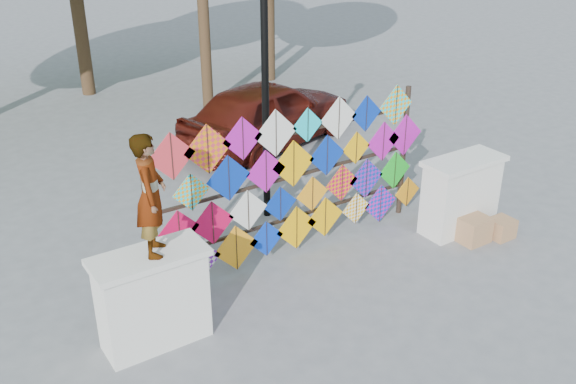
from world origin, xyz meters
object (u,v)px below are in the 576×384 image
object	(u,v)px
vendor_woman	(150,195)
lamppost	(265,64)
kite_rack	(298,179)
sedan	(268,113)

from	to	relation	value
vendor_woman	lamppost	xyz separation A→B (m)	(2.90, 2.20, 0.66)
kite_rack	sedan	world-z (taller)	kite_rack
lamppost	kite_rack	bearing A→B (deg)	-99.94
sedan	vendor_woman	bearing A→B (deg)	120.63
kite_rack	vendor_woman	bearing A→B (deg)	-160.90
vendor_woman	lamppost	distance (m)	3.70
sedan	lamppost	world-z (taller)	lamppost
vendor_woman	sedan	bearing A→B (deg)	-15.95
kite_rack	vendor_woman	xyz separation A→B (m)	(-2.67, -0.93, 0.81)
vendor_woman	sedan	size ratio (longest dim) A/B	0.35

